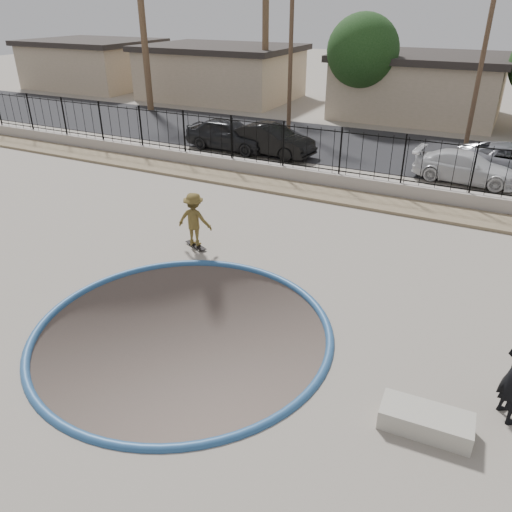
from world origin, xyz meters
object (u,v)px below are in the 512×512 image
at_px(skater, 194,222).
at_px(car_c, 466,167).
at_px(skateboard, 196,245).
at_px(car_a, 229,134).
at_px(concrete_ledge, 426,421).
at_px(car_b, 270,140).

bearing_deg(skater, car_c, -131.41).
bearing_deg(car_c, skater, 152.26).
distance_m(skateboard, car_a, 11.50).
xyz_separation_m(skater, concrete_ledge, (7.77, -4.44, -0.64)).
xyz_separation_m(skater, skateboard, (-0.00, 0.00, -0.78)).
distance_m(skater, skateboard, 0.78).
xyz_separation_m(skateboard, car_c, (6.73, 10.46, 0.59)).
bearing_deg(skater, car_a, -74.31).
height_order(skater, skateboard, skater).
relative_size(car_a, car_b, 1.02).
height_order(concrete_ledge, car_a, car_a).
bearing_deg(car_c, skateboard, 152.26).
xyz_separation_m(skater, car_a, (-4.73, 10.46, -0.03)).
xyz_separation_m(concrete_ledge, car_b, (-10.15, 14.90, 0.57)).
xyz_separation_m(car_b, car_c, (9.12, 0.00, -0.12)).
distance_m(concrete_ledge, car_c, 14.94).
bearing_deg(car_a, concrete_ledge, -137.13).
distance_m(skater, car_b, 10.73).
height_order(concrete_ledge, car_c, car_c).
distance_m(car_a, car_b, 2.34).
relative_size(skater, car_c, 0.39).
height_order(skater, concrete_ledge, skater).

